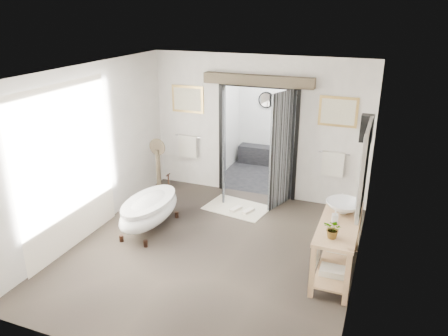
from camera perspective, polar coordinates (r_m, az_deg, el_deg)
The scene contains 13 objects.
ground_plane at distance 7.29m, azimuth -1.74°, elevation -10.81°, with size 5.00×5.00×0.00m, color #493F34.
room_shell at distance 6.41m, azimuth -2.65°, elevation 2.98°, with size 4.52×5.02×2.91m.
shower_room at distance 10.42m, azimuth 6.80°, elevation 4.40°, with size 2.22×2.01×2.51m.
back_wall_dressing at distance 8.68m, azimuth 4.13°, elevation 5.69°, with size 3.82×0.79×2.52m.
clawfoot_tub at distance 7.88m, azimuth -9.72°, elevation -5.37°, with size 0.72×1.61×0.79m.
vanity at distance 6.74m, azimuth 14.40°, elevation -9.38°, with size 0.57×1.60×0.85m.
pedestal_mirror at distance 9.24m, azimuth -8.55°, elevation -0.32°, with size 0.36×0.23×1.22m.
rug at distance 8.70m, azimuth 1.70°, elevation -5.20°, with size 1.20×0.80×0.01m, color beige.
slippers at distance 8.53m, azimuth 2.36°, elevation -5.49°, with size 0.45×0.29×0.05m.
basin at distance 6.82m, azimuth 15.36°, elevation -4.96°, with size 0.54×0.54×0.18m, color white.
plant at distance 6.06m, azimuth 14.12°, elevation -7.74°, with size 0.24×0.21×0.27m, color gray.
soap_bottle_a at distance 6.51m, azimuth 14.32°, elevation -6.14°, with size 0.08×0.09×0.18m, color gray.
soap_bottle_b at distance 7.11m, azimuth 15.18°, elevation -3.92°, with size 0.13×0.13×0.17m, color gray.
Camera 1 is at (2.45, -5.70, 3.82)m, focal length 35.00 mm.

